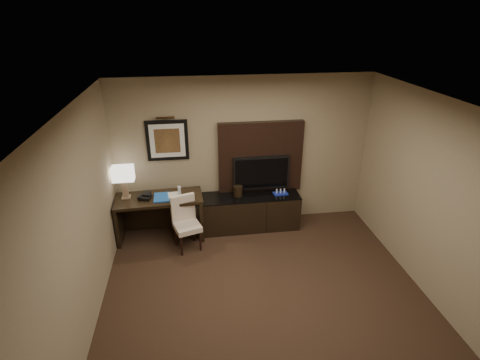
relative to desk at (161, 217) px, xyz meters
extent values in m
cube|color=#2F1F15|center=(1.50, -2.10, -0.39)|extent=(4.50, 5.00, 0.01)
cube|color=silver|center=(1.50, -2.10, 2.31)|extent=(4.50, 5.00, 0.01)
cube|color=gray|center=(1.50, 0.40, 0.96)|extent=(4.50, 0.01, 2.70)
cube|color=gray|center=(-0.75, -2.10, 0.96)|extent=(0.01, 5.00, 2.70)
cube|color=gray|center=(3.75, -2.10, 0.96)|extent=(0.01, 5.00, 2.70)
cube|color=black|center=(0.00, 0.00, 0.00)|extent=(1.48, 0.69, 0.78)
cube|color=black|center=(1.52, 0.10, -0.07)|extent=(1.88, 0.53, 0.65)
cube|color=black|center=(1.80, 0.34, 0.88)|extent=(1.50, 0.12, 1.30)
cube|color=black|center=(1.80, 0.24, 0.63)|extent=(1.00, 0.08, 0.60)
cube|color=black|center=(0.20, 0.38, 1.26)|extent=(0.70, 0.04, 0.70)
cylinder|color=#412715|center=(0.20, 0.34, 1.66)|extent=(0.04, 0.04, 0.30)
cube|color=#1B55B2|center=(0.05, -0.03, 0.40)|extent=(0.27, 0.35, 0.02)
imported|color=#B8AD90|center=(0.15, 0.00, 0.51)|extent=(0.18, 0.04, 0.24)
cylinder|color=silver|center=(0.35, 0.02, 0.47)|extent=(0.07, 0.07, 0.17)
cylinder|color=black|center=(1.37, 0.13, 0.35)|extent=(0.21, 0.21, 0.18)
camera|label=1|loc=(0.58, -5.74, 3.30)|focal=28.00mm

